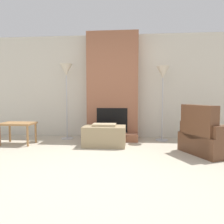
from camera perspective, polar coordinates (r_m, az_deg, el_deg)
name	(u,v)px	position (r m, az deg, el deg)	size (l,w,h in m)	color
ground_plane	(96,175)	(3.08, -4.27, -16.12)	(24.00, 24.00, 0.00)	#B2A893
wall_back	(113,86)	(5.67, 0.39, 6.68)	(7.54, 0.06, 2.60)	beige
fireplace	(113,89)	(5.42, 0.17, 6.04)	(1.25, 0.71, 2.60)	#935B42
ottoman	(104,136)	(4.64, -2.00, -6.20)	(0.88, 0.53, 0.48)	#998460
armchair	(210,139)	(4.44, 24.21, -6.45)	(1.21, 1.21, 0.90)	brown
side_table	(18,126)	(5.22, -23.35, -3.32)	(0.70, 0.47, 0.48)	#9E7042
floor_lamp_left	(66,76)	(5.48, -11.85, 9.28)	(0.30, 0.30, 1.83)	#ADADB2
floor_lamp_right	(163,78)	(5.28, 13.16, 8.68)	(0.30, 0.30, 1.75)	#ADADB2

